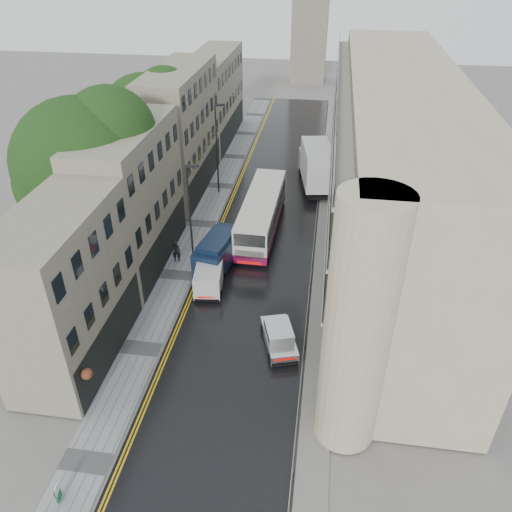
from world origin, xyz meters
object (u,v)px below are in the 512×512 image
(white_lorry, at_px, (306,174))
(navy_van, at_px, (197,261))
(tree_near, at_px, (85,186))
(lamp_post_near, at_px, (190,220))
(lamp_post_far, at_px, (217,150))
(estate_sign, at_px, (57,493))
(cream_bus, at_px, (240,232))
(tree_far, at_px, (148,136))
(silver_hatchback, at_px, (271,353))
(white_van, at_px, (195,287))
(pedestrian, at_px, (176,251))

(white_lorry, xyz_separation_m, navy_van, (-7.36, -15.58, -0.93))
(tree_near, xyz_separation_m, lamp_post_near, (7.68, 0.39, -2.47))
(lamp_post_far, distance_m, estate_sign, 33.99)
(cream_bus, distance_m, lamp_post_far, 11.58)
(tree_far, bearing_deg, lamp_post_near, -59.65)
(tree_far, bearing_deg, silver_hatchback, -56.30)
(white_lorry, height_order, white_van, white_lorry)
(white_lorry, bearing_deg, lamp_post_far, 175.42)
(lamp_post_near, distance_m, lamp_post_far, 13.93)
(navy_van, relative_size, lamp_post_near, 0.64)
(white_lorry, height_order, estate_sign, white_lorry)
(lamp_post_near, bearing_deg, tree_near, 170.77)
(white_lorry, relative_size, estate_sign, 9.87)
(cream_bus, bearing_deg, white_van, -104.91)
(tree_far, relative_size, lamp_post_near, 1.43)
(tree_far, height_order, white_van, tree_far)
(white_van, xyz_separation_m, lamp_post_far, (-2.02, 17.59, 3.58))
(navy_van, distance_m, pedestrian, 2.74)
(white_van, distance_m, lamp_post_far, 18.06)
(white_lorry, distance_m, estate_sign, 35.79)
(white_lorry, xyz_separation_m, lamp_post_near, (-7.87, -14.66, 2.11))
(pedestrian, relative_size, estate_sign, 2.05)
(lamp_post_near, xyz_separation_m, lamp_post_far, (-0.93, 13.90, 0.13))
(white_lorry, distance_m, white_van, 19.60)
(white_van, height_order, lamp_post_far, lamp_post_far)
(navy_van, height_order, pedestrian, navy_van)
(navy_van, distance_m, lamp_post_near, 3.21)
(cream_bus, distance_m, estate_sign, 23.78)
(silver_hatchback, xyz_separation_m, pedestrian, (-8.92, 10.16, 0.27))
(lamp_post_near, distance_m, estate_sign, 20.27)
(white_van, relative_size, lamp_post_far, 0.50)
(white_lorry, height_order, silver_hatchback, white_lorry)
(tree_far, height_order, estate_sign, tree_far)
(tree_near, bearing_deg, lamp_post_near, 2.89)
(silver_hatchback, height_order, lamp_post_near, lamp_post_near)
(silver_hatchback, relative_size, lamp_post_near, 0.46)
(white_lorry, bearing_deg, navy_van, -124.74)
(navy_van, bearing_deg, white_lorry, 75.15)
(navy_van, height_order, lamp_post_near, lamp_post_near)
(tree_near, bearing_deg, cream_bus, 19.55)
(tree_near, height_order, pedestrian, tree_near)
(white_lorry, bearing_deg, tree_far, 178.16)
(silver_hatchback, height_order, lamp_post_far, lamp_post_far)
(tree_far, xyz_separation_m, lamp_post_far, (6.45, 1.29, -1.62))
(tree_near, xyz_separation_m, white_lorry, (15.56, 15.04, -4.58))
(tree_near, bearing_deg, white_lorry, 44.04)
(tree_near, relative_size, white_lorry, 1.55)
(tree_far, relative_size, navy_van, 2.23)
(white_lorry, relative_size, pedestrian, 4.81)
(cream_bus, xyz_separation_m, estate_sign, (-4.63, -23.30, -1.12))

